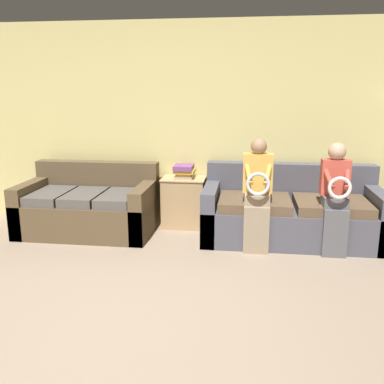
{
  "coord_description": "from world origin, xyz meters",
  "views": [
    {
      "loc": [
        0.98,
        -2.3,
        1.72
      ],
      "look_at": [
        0.42,
        1.88,
        0.7
      ],
      "focal_mm": 40.0,
      "sensor_mm": 36.0,
      "label": 1
    }
  ],
  "objects_px": {
    "couch_main": "(291,214)",
    "side_shelf": "(184,202)",
    "book_stack": "(184,171)",
    "couch_side": "(90,207)",
    "child_right_seated": "(335,194)",
    "child_left_seated": "(257,190)"
  },
  "relations": [
    {
      "from": "couch_main",
      "to": "side_shelf",
      "type": "xyz_separation_m",
      "value": [
        -1.31,
        0.29,
        0.02
      ]
    },
    {
      "from": "couch_main",
      "to": "book_stack",
      "type": "distance_m",
      "value": 1.4
    },
    {
      "from": "couch_side",
      "to": "couch_main",
      "type": "bearing_deg",
      "value": 1.01
    },
    {
      "from": "couch_main",
      "to": "child_right_seated",
      "type": "distance_m",
      "value": 0.67
    },
    {
      "from": "couch_side",
      "to": "child_left_seated",
      "type": "height_order",
      "value": "child_left_seated"
    },
    {
      "from": "couch_side",
      "to": "book_stack",
      "type": "distance_m",
      "value": 1.26
    },
    {
      "from": "couch_main",
      "to": "book_stack",
      "type": "xyz_separation_m",
      "value": [
        -1.3,
        0.29,
        0.42
      ]
    },
    {
      "from": "couch_side",
      "to": "child_left_seated",
      "type": "distance_m",
      "value": 2.1
    },
    {
      "from": "child_left_seated",
      "to": "book_stack",
      "type": "height_order",
      "value": "child_left_seated"
    },
    {
      "from": "child_left_seated",
      "to": "side_shelf",
      "type": "relative_size",
      "value": 1.91
    },
    {
      "from": "couch_side",
      "to": "side_shelf",
      "type": "bearing_deg",
      "value": 16.53
    },
    {
      "from": "child_right_seated",
      "to": "book_stack",
      "type": "bearing_deg",
      "value": 158.13
    },
    {
      "from": "child_left_seated",
      "to": "book_stack",
      "type": "bearing_deg",
      "value": 142.66
    },
    {
      "from": "book_stack",
      "to": "couch_side",
      "type": "bearing_deg",
      "value": -163.66
    },
    {
      "from": "child_right_seated",
      "to": "book_stack",
      "type": "height_order",
      "value": "child_right_seated"
    },
    {
      "from": "child_left_seated",
      "to": "couch_main",
      "type": "bearing_deg",
      "value": 44.34
    },
    {
      "from": "couch_main",
      "to": "child_left_seated",
      "type": "xyz_separation_m",
      "value": [
        -0.41,
        -0.4,
        0.36
      ]
    },
    {
      "from": "couch_side",
      "to": "child_right_seated",
      "type": "height_order",
      "value": "child_right_seated"
    },
    {
      "from": "side_shelf",
      "to": "book_stack",
      "type": "height_order",
      "value": "book_stack"
    },
    {
      "from": "child_right_seated",
      "to": "side_shelf",
      "type": "distance_m",
      "value": 1.88
    },
    {
      "from": "child_right_seated",
      "to": "side_shelf",
      "type": "relative_size",
      "value": 1.86
    },
    {
      "from": "couch_main",
      "to": "child_left_seated",
      "type": "relative_size",
      "value": 1.67
    }
  ]
}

